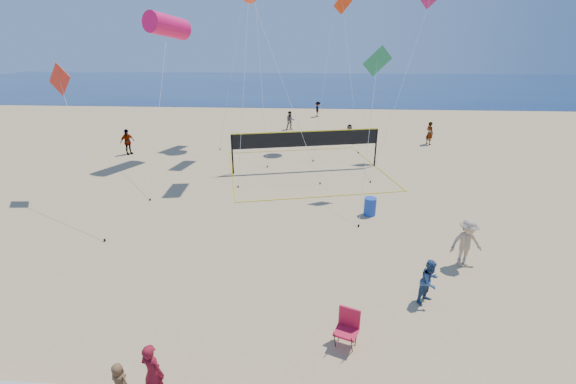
# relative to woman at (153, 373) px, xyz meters

# --- Properties ---
(ground) EXTENTS (120.00, 120.00, 0.00)m
(ground) POSITION_rel_woman_xyz_m (1.23, 2.60, -0.79)
(ground) COLOR tan
(ground) RESTS_ON ground
(ocean) EXTENTS (140.00, 50.00, 0.03)m
(ocean) POSITION_rel_woman_xyz_m (1.23, 64.60, -0.77)
(ocean) COLOR #10214C
(ocean) RESTS_ON ground
(woman) EXTENTS (0.67, 0.55, 1.57)m
(woman) POSITION_rel_woman_xyz_m (0.00, 0.00, 0.00)
(woman) COLOR maroon
(woman) RESTS_ON ground
(toddler) EXTENTS (0.49, 0.39, 0.88)m
(toddler) POSITION_rel_woman_xyz_m (-0.49, -0.47, 0.25)
(toddler) COLOR brown
(toddler) RESTS_ON seawall
(bystander_a) EXTENTS (0.91, 0.89, 1.47)m
(bystander_a) POSITION_rel_woman_xyz_m (7.09, 4.02, -0.05)
(bystander_a) COLOR navy
(bystander_a) RESTS_ON ground
(bystander_b) EXTENTS (1.26, 0.86, 1.81)m
(bystander_b) POSITION_rel_woman_xyz_m (8.95, 6.27, 0.12)
(bystander_b) COLOR tan
(bystander_b) RESTS_ON ground
(far_person_0) EXTENTS (0.95, 1.12, 1.80)m
(far_person_0) POSITION_rel_woman_xyz_m (-9.67, 19.45, 0.12)
(far_person_0) COLOR gray
(far_person_0) RESTS_ON ground
(far_person_1) EXTENTS (1.40, 0.56, 1.47)m
(far_person_1) POSITION_rel_woman_xyz_m (6.20, 23.73, -0.05)
(far_person_1) COLOR gray
(far_person_1) RESTS_ON ground
(far_person_2) EXTENTS (0.70, 0.77, 1.77)m
(far_person_2) POSITION_rel_woman_xyz_m (12.35, 23.69, 0.10)
(far_person_2) COLOR gray
(far_person_2) RESTS_ON ground
(far_person_3) EXTENTS (0.89, 0.74, 1.65)m
(far_person_3) POSITION_rel_woman_xyz_m (1.29, 28.18, 0.04)
(far_person_3) COLOR gray
(far_person_3) RESTS_ON ground
(far_person_4) EXTENTS (0.63, 1.03, 1.56)m
(far_person_4) POSITION_rel_woman_xyz_m (3.80, 34.60, -0.01)
(far_person_4) COLOR gray
(far_person_4) RESTS_ON ground
(camp_chair) EXTENTS (0.73, 0.85, 1.20)m
(camp_chair) POSITION_rel_woman_xyz_m (4.44, 2.04, -0.18)
(camp_chair) COLOR red
(camp_chair) RESTS_ON ground
(trash_barrel) EXTENTS (0.69, 0.69, 0.84)m
(trash_barrel) POSITION_rel_woman_xyz_m (6.12, 10.36, -0.36)
(trash_barrel) COLOR #1A42AF
(trash_barrel) RESTS_ON ground
(volleyball_net) EXTENTS (11.12, 11.01, 2.47)m
(volleyball_net) POSITION_rel_woman_xyz_m (2.98, 16.82, 0.91)
(volleyball_net) COLOR black
(volleyball_net) RESTS_ON ground
(kite_0) EXTENTS (2.35, 9.30, 9.23)m
(kite_0) POSITION_rel_woman_xyz_m (-5.70, 18.93, 7.61)
(kite_0) COLOR #F2105A
(kite_0) RESTS_ON ground
(kite_3) EXTENTS (4.70, 5.51, 6.65)m
(kite_3) POSITION_rel_woman_xyz_m (-8.64, 11.94, 4.75)
(kite_3) COLOR red
(kite_3) RESTS_ON ground
(kite_4) EXTENTS (1.67, 4.70, 7.39)m
(kite_4) POSITION_rel_woman_xyz_m (6.34, 13.29, 5.47)
(kite_4) COLOR #288E52
(kite_4) RESTS_ON ground
(kite_5) EXTENTS (4.74, 6.65, 11.10)m
(kite_5) POSITION_rel_woman_xyz_m (10.34, 20.82, 8.86)
(kite_5) COLOR #CF1E5F
(kite_5) RESTS_ON ground
(kite_9) EXTENTS (2.01, 6.58, 11.00)m
(kite_9) POSITION_rel_woman_xyz_m (5.50, 26.58, 8.77)
(kite_9) COLOR #FF3E10
(kite_9) RESTS_ON ground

